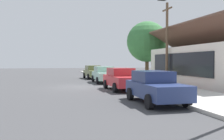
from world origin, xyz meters
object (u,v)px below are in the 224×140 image
car_olive (93,72)px  fire_hydrant_red (119,78)px  shade_tree (147,42)px  car_cherry (122,79)px  traffic_light_main (207,17)px  car_seafoam (104,74)px  car_navy (155,87)px  utility_pole_wooden (167,41)px

car_olive → fire_hydrant_red: bearing=10.8°
car_olive → shade_tree: bearing=74.3°
car_cherry → traffic_light_main: (10.42, -0.16, 2.68)m
car_seafoam → traffic_light_main: 17.03m
car_cherry → traffic_light_main: traffic_light_main is taller
shade_tree → car_navy: bearing=-20.5°
fire_hydrant_red → utility_pole_wooden: bearing=60.7°
car_navy → utility_pole_wooden: (-9.98, 5.51, 3.11)m
car_navy → shade_tree: bearing=159.9°
car_olive → fire_hydrant_red: size_ratio=6.41×
shade_tree → utility_pole_wooden: utility_pole_wooden is taller
car_olive → shade_tree: shade_tree is taller
car_seafoam → car_navy: same height
car_seafoam → traffic_light_main: size_ratio=0.85×
fire_hydrant_red → car_cherry: bearing=-13.6°
car_cherry → car_navy: 6.01m
car_navy → fire_hydrant_red: size_ratio=6.16×
car_cherry → car_seafoam: bearing=178.0°
shade_tree → car_olive: bearing=-103.5°
car_seafoam → shade_tree: 8.61m
car_seafoam → utility_pole_wooden: bearing=66.6°
car_cherry → car_navy: same height
car_navy → traffic_light_main: size_ratio=0.84×
car_olive → utility_pole_wooden: utility_pole_wooden is taller
shade_tree → fire_hydrant_red: 7.90m
car_navy → fire_hydrant_red: car_navy is taller
car_olive → car_cherry: same height
shade_tree → traffic_light_main: size_ratio=1.33×
car_cherry → traffic_light_main: size_ratio=0.84×
car_cherry → shade_tree: 13.25m
traffic_light_main → utility_pole_wooden: bearing=158.5°
car_olive → car_seafoam: bearing=-1.8°
shade_tree → traffic_light_main: bearing=-16.9°
car_seafoam → shade_tree: bearing=127.3°
car_cherry → car_navy: size_ratio=1.00×
car_seafoam → fire_hydrant_red: 1.46m
car_olive → car_cherry: size_ratio=1.04×
car_olive → car_seafoam: 6.16m
car_cherry → shade_tree: size_ratio=0.63×
fire_hydrant_red → traffic_light_main: bearing=-5.7°
car_navy → car_olive: bearing=-179.7°
car_seafoam → car_navy: (12.40, -0.09, -0.00)m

